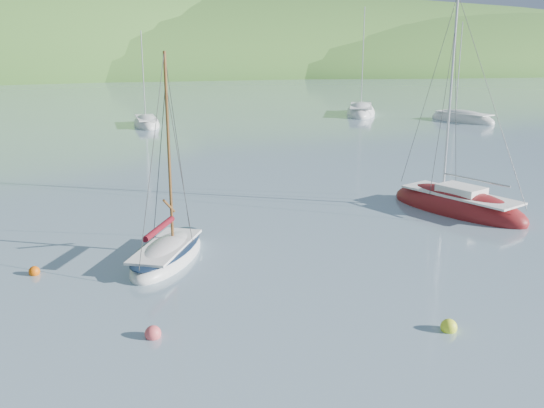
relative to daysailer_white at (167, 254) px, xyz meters
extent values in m
plane|color=gray|center=(3.11, -8.19, -0.21)|extent=(700.00, 700.00, 0.00)
ellipsoid|color=#306A28|center=(3.11, 161.81, -0.21)|extent=(440.00, 110.00, 44.00)
ellipsoid|color=#306A28|center=(93.11, 151.81, -0.21)|extent=(240.00, 100.00, 34.00)
ellipsoid|color=white|center=(0.00, 0.01, -0.11)|extent=(4.26, 6.03, 1.39)
cube|color=white|center=(-0.04, -0.10, 0.40)|extent=(3.26, 4.68, 0.10)
cylinder|color=brown|center=(0.29, 0.63, 4.15)|extent=(0.12, 0.12, 7.58)
ellipsoid|color=#101F35|center=(0.00, 0.01, 0.30)|extent=(4.20, 5.97, 0.24)
cylinder|color=#590B15|center=(-0.28, -0.62, 1.31)|extent=(1.35, 2.58, 0.24)
ellipsoid|color=maroon|center=(15.01, 3.82, -0.05)|extent=(5.76, 8.25, 2.16)
cube|color=white|center=(15.07, 3.68, 0.71)|extent=(4.41, 6.39, 0.10)
cylinder|color=#B5B4B8|center=(14.61, 4.68, 5.57)|extent=(0.12, 0.12, 9.80)
cube|color=white|center=(15.07, 3.68, 0.95)|extent=(2.26, 2.61, 0.42)
cylinder|color=#B5B4B8|center=(15.41, 2.97, 1.62)|extent=(1.67, 3.45, 0.09)
ellipsoid|color=white|center=(0.32, 39.95, -0.07)|extent=(2.97, 7.33, 1.96)
cube|color=white|center=(0.32, 39.81, 0.63)|extent=(2.23, 5.71, 0.10)
cylinder|color=#B5B4B8|center=(0.26, 40.81, 4.90)|extent=(0.12, 0.12, 8.62)
ellipsoid|color=white|center=(25.16, 44.01, -0.03)|extent=(6.43, 9.85, 2.53)
cube|color=white|center=(25.09, 43.84, 0.86)|extent=(4.91, 7.64, 0.10)
cylinder|color=#B5B4B8|center=(25.56, 45.05, 6.39)|extent=(0.12, 0.12, 11.15)
ellipsoid|color=white|center=(33.66, 35.85, -0.05)|extent=(5.66, 8.34, 2.15)
cube|color=white|center=(33.72, 35.70, 0.71)|extent=(4.33, 6.47, 0.10)
cylinder|color=#B5B4B8|center=(33.29, 36.72, 5.40)|extent=(0.12, 0.12, 9.46)
sphere|color=#E5F82B|center=(7.97, -8.18, -0.09)|extent=(0.50, 0.50, 0.50)
sphere|color=#DD4E53|center=(-0.82, -6.60, -0.09)|extent=(0.49, 0.49, 0.49)
sphere|color=#DE5707|center=(-4.98, -0.53, -0.09)|extent=(0.42, 0.42, 0.42)
camera|label=1|loc=(-1.03, -23.30, 8.35)|focal=40.00mm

